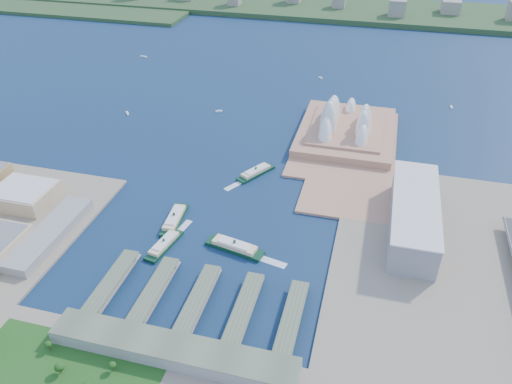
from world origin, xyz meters
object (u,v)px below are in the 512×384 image
(ferry_a, at_px, (174,217))
(ferry_b, at_px, (256,171))
(ferry_c, at_px, (164,243))
(opera_house, at_px, (348,116))
(toaster_building, at_px, (414,215))
(ferry_d, at_px, (235,245))

(ferry_a, height_order, ferry_b, ferry_a)
(ferry_c, bearing_deg, opera_house, -107.09)
(opera_house, bearing_deg, toaster_building, -65.77)
(ferry_c, bearing_deg, ferry_b, -98.38)
(ferry_a, xyz_separation_m, ferry_d, (76.81, -28.03, 0.21))
(ferry_b, bearing_deg, opera_house, 84.32)
(ferry_a, bearing_deg, toaster_building, 6.54)
(toaster_building, height_order, ferry_c, toaster_building)
(ferry_a, height_order, ferry_c, ferry_a)
(ferry_d, bearing_deg, opera_house, -4.46)
(toaster_building, xyz_separation_m, ferry_c, (-241.89, -90.76, -15.48))
(opera_house, relative_size, ferry_a, 3.05)
(opera_house, height_order, toaster_building, opera_house)
(ferry_b, bearing_deg, ferry_d, -52.86)
(ferry_a, xyz_separation_m, ferry_c, (6.41, -42.49, -0.56))
(opera_house, distance_m, ferry_c, 329.15)
(ferry_a, relative_size, ferry_b, 1.07)
(ferry_b, distance_m, ferry_c, 168.22)
(opera_house, bearing_deg, ferry_b, -126.53)
(toaster_building, bearing_deg, opera_house, 114.23)
(ferry_c, bearing_deg, ferry_d, -157.90)
(toaster_building, xyz_separation_m, ferry_a, (-248.30, -48.27, -14.92))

